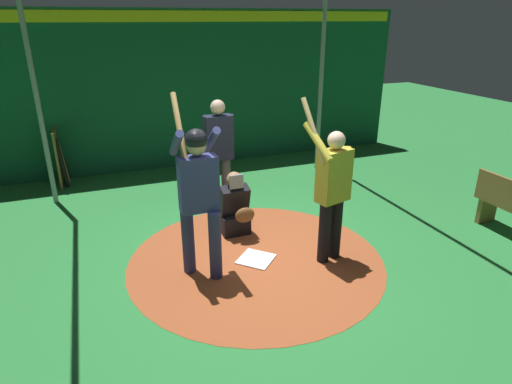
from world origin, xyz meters
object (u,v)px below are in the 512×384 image
at_px(catcher, 235,209).
at_px(umpire, 219,150).
at_px(home_plate, 256,259).
at_px(baseball_0, 328,246).
at_px(bat_rack, 60,157).
at_px(batter, 198,189).
at_px(visitor, 332,188).

relative_size(catcher, umpire, 0.53).
height_order(home_plate, baseball_0, baseball_0).
relative_size(home_plate, umpire, 0.23).
xyz_separation_m(home_plate, baseball_0, (0.09, 1.02, 0.03)).
xyz_separation_m(home_plate, catcher, (-0.83, -0.01, 0.36)).
distance_m(umpire, baseball_0, 2.25).
height_order(home_plate, bat_rack, bat_rack).
relative_size(home_plate, catcher, 0.45).
distance_m(umpire, bat_rack, 3.42).
relative_size(umpire, baseball_0, 24.20).
height_order(home_plate, catcher, catcher).
bearing_deg(bat_rack, home_plate, 30.79).
bearing_deg(catcher, umpire, 177.23).
height_order(bat_rack, baseball_0, bat_rack).
xyz_separation_m(batter, bat_rack, (-4.10, -1.67, -0.62)).
bearing_deg(catcher, visitor, 38.32).
height_order(home_plate, visitor, visitor).
bearing_deg(catcher, batter, -38.86).
xyz_separation_m(umpire, bat_rack, (-2.35, -2.44, -0.52)).
relative_size(umpire, visitor, 0.87).
bearing_deg(batter, umpire, 156.47).
xyz_separation_m(batter, baseball_0, (0.03, 1.75, -1.07)).
height_order(batter, catcher, batter).
bearing_deg(baseball_0, bat_rack, -140.31).
bearing_deg(visitor, batter, -113.23).
height_order(batter, visitor, batter).
distance_m(batter, umpire, 1.91).
relative_size(home_plate, bat_rack, 0.40).
bearing_deg(baseball_0, visitor, -32.54).
distance_m(batter, bat_rack, 4.47).
height_order(umpire, visitor, visitor).
bearing_deg(umpire, baseball_0, 29.00).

